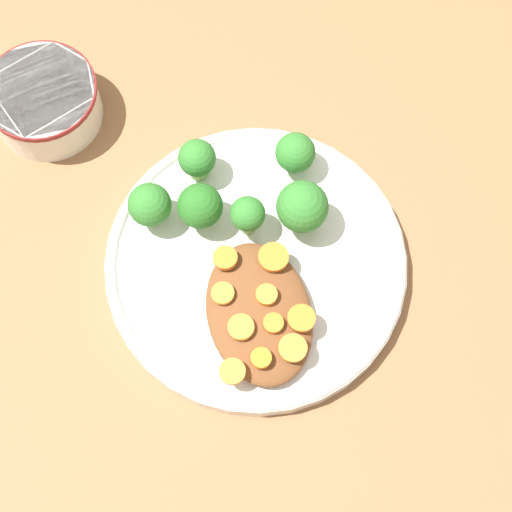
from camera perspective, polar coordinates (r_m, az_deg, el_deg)
name	(u,v)px	position (r m, az deg, el deg)	size (l,w,h in m)	color
ground_plane	(256,269)	(0.80, 0.00, -0.87)	(4.00, 4.00, 0.00)	#8C603D
plate	(256,264)	(0.79, 0.00, -0.55)	(0.28, 0.28, 0.02)	silver
dip_bowl	(44,101)	(0.87, -13.95, 10.03)	(0.11, 0.11, 0.05)	white
stew_mound	(259,313)	(0.76, 0.21, -3.82)	(0.13, 0.09, 0.02)	brown
broccoli_floret_0	(245,215)	(0.77, -0.73, 2.72)	(0.03, 0.03, 0.05)	#759E51
broccoli_floret_1	(200,206)	(0.77, -3.74, 3.32)	(0.04, 0.04, 0.05)	#759E51
broccoli_floret_2	(295,153)	(0.80, 2.63, 6.86)	(0.04, 0.04, 0.05)	#7FA85B
broccoli_floret_3	(302,207)	(0.77, 3.10, 3.26)	(0.05, 0.05, 0.06)	#759E51
broccoli_floret_4	(150,205)	(0.78, -7.09, 3.37)	(0.04, 0.04, 0.05)	#7FA85B
broccoli_floret_5	(197,159)	(0.79, -3.94, 6.44)	(0.04, 0.04, 0.05)	#759E51
carrot_slice_0	(266,295)	(0.74, 0.65, -2.63)	(0.02, 0.02, 0.01)	orange
carrot_slice_1	(223,293)	(0.75, -2.23, -2.50)	(0.02, 0.02, 0.00)	orange
carrot_slice_2	(261,358)	(0.73, 0.34, -6.82)	(0.02, 0.02, 0.01)	orange
carrot_slice_3	(270,324)	(0.74, 0.97, -4.55)	(0.02, 0.02, 0.01)	orange
carrot_slice_4	(226,263)	(0.76, -1.99, -0.47)	(0.02, 0.02, 0.01)	orange
carrot_slice_5	(241,327)	(0.74, -1.01, -4.78)	(0.02, 0.02, 0.01)	orange
carrot_slice_6	(273,257)	(0.76, 1.17, -0.08)	(0.03, 0.03, 0.01)	orange
carrot_slice_7	(301,318)	(0.74, 3.05, -4.17)	(0.02, 0.02, 0.01)	orange
carrot_slice_8	(232,371)	(0.73, -1.59, -7.70)	(0.02, 0.02, 0.01)	orange
carrot_slice_9	(293,348)	(0.73, 2.47, -6.16)	(0.02, 0.02, 0.00)	orange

